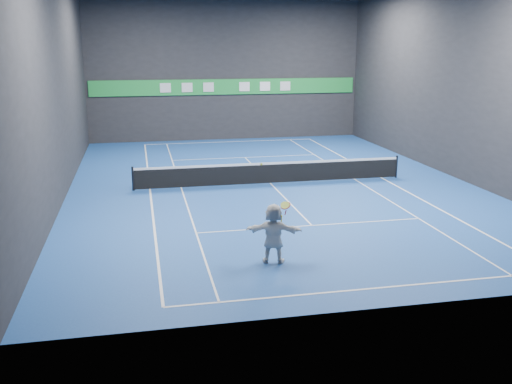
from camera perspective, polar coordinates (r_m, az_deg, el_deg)
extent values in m
plane|color=#1A4694|center=(26.28, 1.48, 0.84)|extent=(26.00, 26.00, 0.00)
cube|color=#242427|center=(38.34, -3.01, 11.96)|extent=(18.00, 0.10, 9.00)
cube|color=#242427|center=(13.33, 14.57, 6.62)|extent=(18.00, 0.10, 9.00)
cube|color=#242427|center=(25.10, -19.19, 9.81)|extent=(0.10, 26.00, 9.00)
cube|color=#242427|center=(29.01, 19.43, 10.33)|extent=(0.10, 26.00, 9.00)
cube|color=white|center=(15.53, 11.69, -9.42)|extent=(10.98, 0.08, 0.01)
cube|color=white|center=(37.72, -2.66, 5.05)|extent=(10.98, 0.08, 0.01)
cube|color=white|center=(25.62, -10.56, 0.24)|extent=(0.08, 23.78, 0.01)
cube|color=white|center=(28.02, 12.48, 1.37)|extent=(0.08, 23.78, 0.01)
cube|color=white|center=(25.68, -7.48, 0.40)|extent=(0.06, 23.78, 0.01)
cube|color=white|center=(27.49, 9.86, 1.25)|extent=(0.06, 23.78, 0.01)
cube|color=white|center=(20.34, 5.61, -3.35)|extent=(8.23, 0.06, 0.01)
cube|color=white|center=(32.40, -1.11, 3.48)|extent=(8.23, 0.06, 0.01)
cube|color=white|center=(26.28, 1.48, 0.85)|extent=(0.06, 12.80, 0.01)
imported|color=silver|center=(16.65, 1.76, -4.15)|extent=(1.74, 0.99, 1.79)
sphere|color=yellow|center=(16.06, 0.55, 2.80)|extent=(0.07, 0.07, 0.07)
cylinder|color=black|center=(25.49, -12.21, 1.32)|extent=(0.10, 0.10, 1.07)
cylinder|color=black|center=(28.20, 13.86, 2.48)|extent=(0.10, 0.10, 1.07)
cube|color=black|center=(26.17, 1.49, 1.84)|extent=(12.40, 0.03, 0.86)
cube|color=white|center=(26.07, 1.50, 2.87)|extent=(12.40, 0.04, 0.10)
cube|color=green|center=(38.34, -2.98, 10.46)|extent=(17.64, 0.06, 1.00)
cube|color=silver|center=(37.87, -9.05, 10.25)|extent=(0.70, 0.04, 0.60)
cube|color=silver|center=(37.97, -6.90, 10.34)|extent=(0.70, 0.04, 0.60)
cube|color=silver|center=(38.11, -4.77, 10.41)|extent=(0.70, 0.04, 0.60)
cube|color=white|center=(38.48, -1.17, 10.49)|extent=(0.70, 0.04, 0.60)
cube|color=white|center=(38.76, 0.90, 10.52)|extent=(0.70, 0.04, 0.60)
cube|color=silver|center=(39.09, 2.94, 10.54)|extent=(0.70, 0.04, 0.60)
torus|color=#B0121E|center=(16.54, 2.98, -1.37)|extent=(0.39, 0.37, 0.22)
cylinder|color=#C3E24F|center=(16.54, 2.93, -1.31)|extent=(0.37, 0.31, 0.23)
cylinder|color=red|center=(16.60, 2.97, -2.06)|extent=(0.05, 0.11, 0.18)
cylinder|color=yellow|center=(16.61, 2.56, -2.71)|extent=(0.06, 0.15, 0.26)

